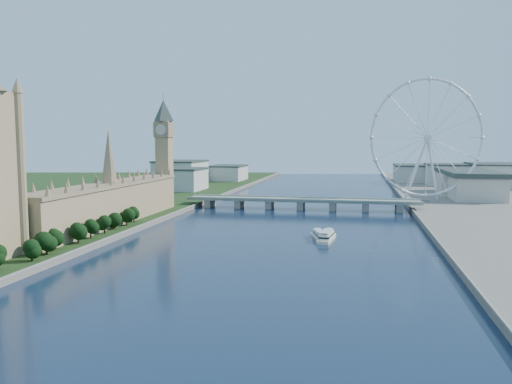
# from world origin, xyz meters

# --- Properties ---
(ground) EXTENTS (2000.00, 2000.00, 0.00)m
(ground) POSITION_xyz_m (0.00, 0.00, 0.00)
(ground) COLOR #172C42
(ground) RESTS_ON ground
(tree_row) EXTENTS (8.69, 216.69, 20.44)m
(tree_row) POSITION_xyz_m (-113.00, 74.00, 8.87)
(tree_row) COLOR black
(tree_row) RESTS_ON ground
(parliament_range) EXTENTS (24.00, 200.00, 70.00)m
(parliament_range) POSITION_xyz_m (-128.00, 170.00, 18.48)
(parliament_range) COLOR tan
(parliament_range) RESTS_ON ground
(big_ben) EXTENTS (20.02, 20.02, 110.00)m
(big_ben) POSITION_xyz_m (-128.00, 278.00, 66.57)
(big_ben) COLOR tan
(big_ben) RESTS_ON ground
(westminster_bridge) EXTENTS (220.00, 22.00, 9.50)m
(westminster_bridge) POSITION_xyz_m (0.00, 300.00, 6.63)
(westminster_bridge) COLOR gray
(westminster_bridge) RESTS_ON ground
(london_eye) EXTENTS (113.60, 39.12, 124.30)m
(london_eye) POSITION_xyz_m (119.98, 355.08, 67.52)
(london_eye) COLOR silver
(london_eye) RESTS_ON ground
(county_hall) EXTENTS (54.00, 144.00, 35.00)m
(county_hall) POSITION_xyz_m (175.00, 430.00, 0.00)
(county_hall) COLOR beige
(county_hall) RESTS_ON ground
(city_skyline) EXTENTS (505.00, 280.00, 32.00)m
(city_skyline) POSITION_xyz_m (39.22, 560.08, 16.96)
(city_skyline) COLOR beige
(city_skyline) RESTS_ON ground
(tour_boat_near) EXTENTS (13.61, 26.96, 5.74)m
(tour_boat_near) POSITION_xyz_m (27.79, 158.14, 0.00)
(tour_boat_near) COLOR white
(tour_boat_near) RESTS_ON ground
(tour_boat_far) EXTENTS (11.70, 31.94, 6.91)m
(tour_boat_far) POSITION_xyz_m (33.15, 150.94, 0.00)
(tour_boat_far) COLOR beige
(tour_boat_far) RESTS_ON ground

